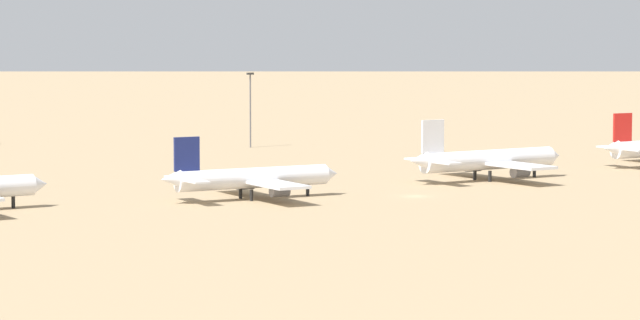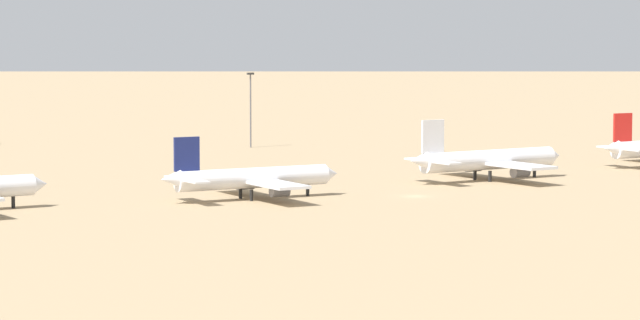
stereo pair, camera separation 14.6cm
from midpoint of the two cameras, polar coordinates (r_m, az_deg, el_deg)
ground at (r=262.37m, az=3.61°, el=-1.37°), size 4000.00×4000.00×0.00m
parked_jet_navy_3 at (r=257.07m, az=-2.58°, el=-0.68°), size 33.31×28.08×11.00m
parked_jet_white_4 at (r=290.05m, az=6.27°, el=-0.00°), size 36.10×30.20×11.96m
light_pole_west at (r=367.88m, az=-2.60°, el=2.07°), size 1.80×0.50×18.09m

